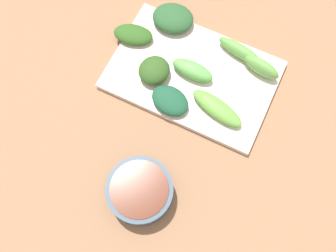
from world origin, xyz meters
The scene contains 11 objects.
tabletop centered at (0.00, 0.00, 0.01)m, with size 2.10×2.10×0.02m, color #90694A.
sauce_bowl centered at (-0.11, -0.03, 0.04)m, with size 0.10×0.10×0.04m.
serving_plate centered at (0.11, -0.02, 0.03)m, with size 0.19×0.28×0.01m, color silver.
broccoli_stalk_0 centered at (0.07, -0.08, 0.04)m, with size 0.03×0.10×0.02m, color #62A940.
broccoli_stalk_1 centered at (0.18, -0.08, 0.04)m, with size 0.02×0.09×0.03m, color #5EA148.
broccoli_leafy_2 centered at (0.13, 0.11, 0.04)m, with size 0.04×0.07×0.02m, color #2D591D.
broccoli_leafy_3 centered at (0.05, -0.01, 0.04)m, with size 0.05×0.07×0.02m, color #1B4F35.
broccoli_leafy_4 centered at (0.08, 0.04, 0.05)m, with size 0.06×0.05×0.03m, color #2F5320.
broccoli_leafy_5 centered at (0.19, 0.06, 0.05)m, with size 0.06×0.07×0.03m, color #28552D.
broccoli_stalk_6 centered at (0.17, -0.12, 0.05)m, with size 0.02×0.07×0.03m, color #609F48.
broccoli_stalk_7 centered at (0.11, -0.02, 0.04)m, with size 0.03×0.08×0.03m, color #5FAD50.
Camera 1 is at (-0.18, -0.11, 0.62)m, focal length 40.21 mm.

